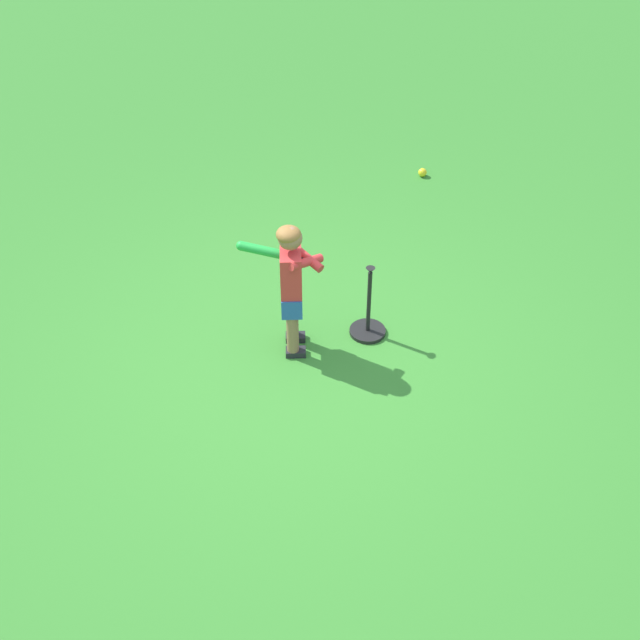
# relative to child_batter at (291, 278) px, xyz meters

# --- Properties ---
(ground_plane) EXTENTS (40.00, 40.00, 0.00)m
(ground_plane) POSITION_rel_child_batter_xyz_m (0.11, 0.18, -0.65)
(ground_plane) COLOR #38842D
(child_batter) EXTENTS (0.44, 0.54, 1.08)m
(child_batter) POSITION_rel_child_batter_xyz_m (0.00, 0.00, 0.00)
(child_batter) COLOR #232328
(child_batter) RESTS_ON ground
(play_ball_far_right) EXTENTS (0.09, 0.09, 0.09)m
(play_ball_far_right) POSITION_rel_child_batter_xyz_m (-2.64, -1.04, -0.61)
(play_ball_far_right) COLOR yellow
(play_ball_far_right) RESTS_ON ground
(batting_tee) EXTENTS (0.28, 0.28, 0.62)m
(batting_tee) POSITION_rel_child_batter_xyz_m (-0.53, 0.27, -0.55)
(batting_tee) COLOR black
(batting_tee) RESTS_ON ground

